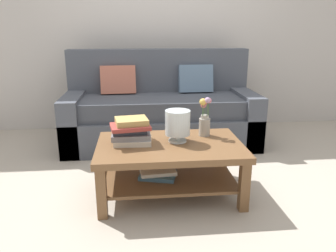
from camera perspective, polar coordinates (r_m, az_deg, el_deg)
name	(u,v)px	position (r m, az deg, el deg)	size (l,w,h in m)	color
ground_plane	(172,174)	(3.09, 0.69, -8.27)	(10.00, 10.00, 0.00)	#ADA393
back_wall	(158,24)	(4.45, -1.71, 17.24)	(6.40, 0.12, 2.70)	#BCB7B2
couch	(161,112)	(3.84, -1.28, 2.48)	(2.14, 0.90, 1.06)	#474C56
coffee_table	(169,158)	(2.62, 0.22, -5.55)	(1.13, 0.72, 0.43)	brown
book_stack_main	(131,131)	(2.58, -6.37, -0.94)	(0.33, 0.27, 0.20)	beige
glass_hurricane_vase	(178,123)	(2.58, 1.67, 0.45)	(0.20, 0.20, 0.25)	silver
flower_pitcher	(205,119)	(2.75, 6.36, 1.14)	(0.10, 0.11, 0.33)	#9E998E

